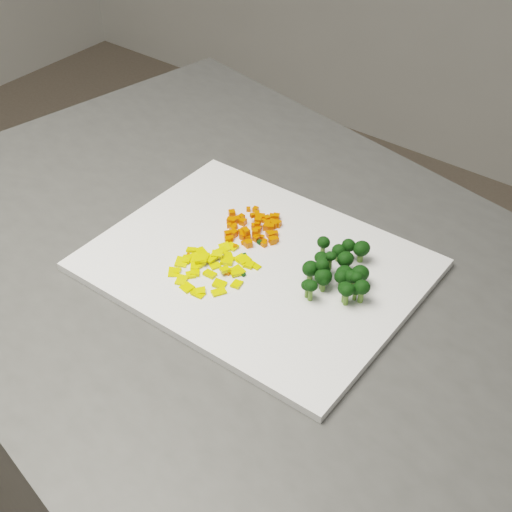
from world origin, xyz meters
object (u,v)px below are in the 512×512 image
Objects in this scene: pepper_pile at (215,266)px; broccoli_pile at (332,263)px; cutting_board at (256,265)px; carrot_pile at (251,223)px; counter_block at (242,450)px.

pepper_pile is 0.16m from broccoli_pile.
broccoli_pile is at bearing 19.04° from cutting_board.
broccoli_pile is at bearing -6.75° from carrot_pile.
pepper_pile is at bearing -81.27° from carrot_pile.
broccoli_pile is (0.13, 0.04, 0.49)m from counter_block.
cutting_board is 0.11m from broccoli_pile.
counter_block is 2.57× the size of cutting_board.
cutting_board is 0.06m from pepper_pile.
carrot_pile reaches higher than cutting_board.
broccoli_pile is (0.10, 0.03, 0.03)m from cutting_board.
pepper_pile is (-0.03, -0.05, 0.01)m from cutting_board.
carrot_pile is 0.83× the size of broccoli_pile.
cutting_board reaches higher than counter_block.
cutting_board is at bearing 4.31° from counter_block.
counter_block is 11.58× the size of carrot_pile.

